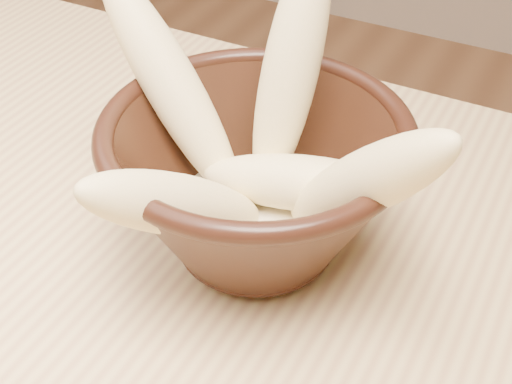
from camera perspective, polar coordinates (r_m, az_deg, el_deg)
table at (r=0.58m, az=-18.04°, el=-13.37°), size 1.20×0.80×0.75m
bowl at (r=0.49m, az=0.00°, el=0.89°), size 0.21×0.21×0.11m
milk_puddle at (r=0.50m, az=0.00°, el=-1.61°), size 0.12×0.12×0.02m
banana_upright at (r=0.49m, az=2.76°, el=9.65°), size 0.05×0.10×0.18m
banana_left at (r=0.50m, az=-6.82°, el=8.59°), size 0.15×0.07×0.16m
banana_right at (r=0.43m, az=8.62°, el=0.71°), size 0.14×0.09×0.15m
banana_across at (r=0.48m, az=3.76°, el=0.72°), size 0.15×0.07×0.05m
banana_front at (r=0.44m, az=-6.30°, el=-1.01°), size 0.09×0.15×0.12m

